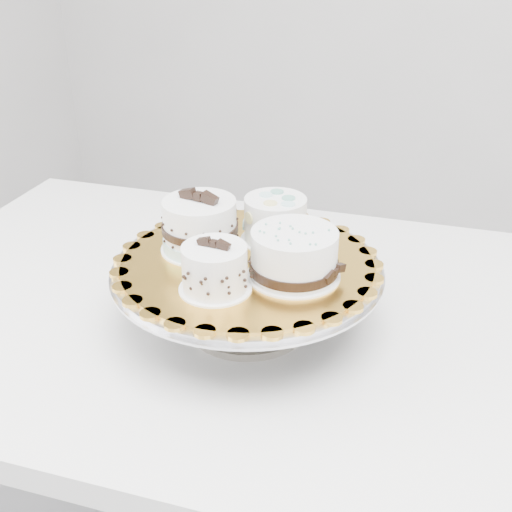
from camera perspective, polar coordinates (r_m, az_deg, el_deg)
The scene contains 7 objects.
table at distance 1.12m, azimuth -1.72°, elevation -7.34°, with size 1.40×1.07×0.75m.
cake_stand at distance 0.98m, azimuth -0.77°, elevation -2.50°, with size 0.41×0.41×0.11m.
cake_board at distance 0.96m, azimuth -0.79°, elevation -0.56°, with size 0.38×0.38×0.01m, color gold.
cake_swirl at distance 0.88m, azimuth -3.69°, elevation -1.21°, with size 0.10×0.10×0.08m.
cake_banded at distance 0.98m, azimuth -5.00°, elevation 2.53°, with size 0.12×0.12×0.10m.
cake_dots at distance 1.01m, azimuth 1.72°, elevation 3.30°, with size 0.12×0.12×0.07m.
cake_ribbon at distance 0.91m, azimuth 3.48°, elevation 0.00°, with size 0.15×0.14×0.07m.
Camera 1 is at (0.50, -0.55, 1.32)m, focal length 45.00 mm.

